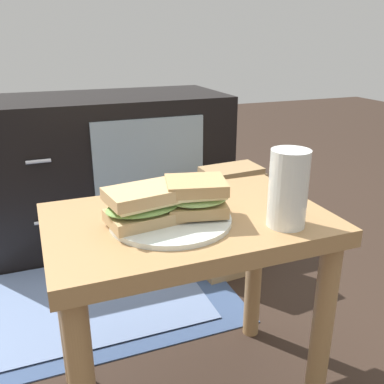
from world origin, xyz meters
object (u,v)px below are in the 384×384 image
(beer_glass, at_px, (288,190))
(sandwich_back, at_px, (196,196))
(plate, at_px, (170,220))
(sandwich_front, at_px, (143,205))
(tv_cabinet, at_px, (108,168))
(paper_bag, at_px, (230,222))

(beer_glass, bearing_deg, sandwich_back, 148.90)
(plate, bearing_deg, sandwich_front, 178.95)
(tv_cabinet, bearing_deg, sandwich_front, -95.93)
(tv_cabinet, bearing_deg, sandwich_back, -89.76)
(plate, distance_m, sandwich_back, 0.07)
(beer_glass, bearing_deg, paper_bag, 73.22)
(plate, xyz_separation_m, sandwich_back, (0.05, -0.00, 0.04))
(beer_glass, bearing_deg, sandwich_front, 160.11)
(sandwich_front, relative_size, sandwich_back, 1.11)
(tv_cabinet, xyz_separation_m, plate, (-0.05, -0.96, 0.17))
(sandwich_back, bearing_deg, paper_bag, 56.68)
(sandwich_front, bearing_deg, sandwich_back, -1.05)
(tv_cabinet, height_order, paper_bag, tv_cabinet)
(tv_cabinet, bearing_deg, plate, -92.85)
(beer_glass, height_order, paper_bag, beer_glass)
(plate, height_order, sandwich_front, sandwich_front)
(sandwich_back, distance_m, beer_glass, 0.17)
(sandwich_back, bearing_deg, sandwich_front, 178.95)
(sandwich_front, distance_m, sandwich_back, 0.10)
(tv_cabinet, height_order, sandwich_back, tv_cabinet)
(sandwich_back, height_order, paper_bag, sandwich_back)
(plate, height_order, paper_bag, plate)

